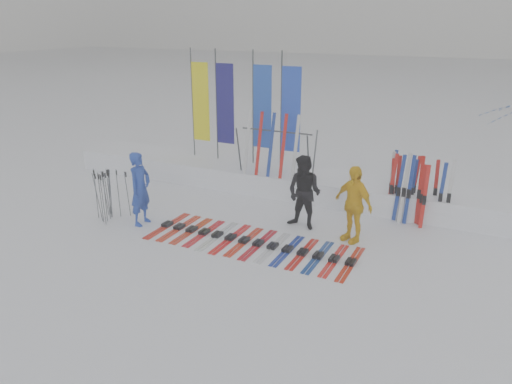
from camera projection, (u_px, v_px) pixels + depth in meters
The scene contains 10 objects.
ground at pixel (212, 261), 9.96m from camera, with size 120.00×120.00×0.00m, color white.
snow_bank at pixel (297, 183), 13.77m from camera, with size 14.00×1.60×0.60m, color white.
person_blue at pixel (140, 189), 11.52m from camera, with size 0.63×0.42×1.74m, color #1C39A4.
person_black at pixel (304, 193), 11.30m from camera, with size 0.83×0.65×1.71m, color black.
person_yellow at pixel (353, 204), 10.64m from camera, with size 0.99×0.41×1.70m, color yellow.
ski_row at pixel (251, 242), 10.75m from camera, with size 4.56×1.69×0.07m.
pole_cluster at pixel (108, 195), 11.92m from camera, with size 0.72×0.74×1.25m.
feather_flags at pixel (243, 106), 14.14m from camera, with size 3.49×0.11×3.20m.
ski_rack at pixel (276, 146), 13.26m from camera, with size 2.04×0.80×1.23m.
upright_skis at pixel (412, 189), 11.75m from camera, with size 1.53×1.20×1.70m.
Camera 1 is at (4.70, -7.66, 4.60)m, focal length 35.00 mm.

